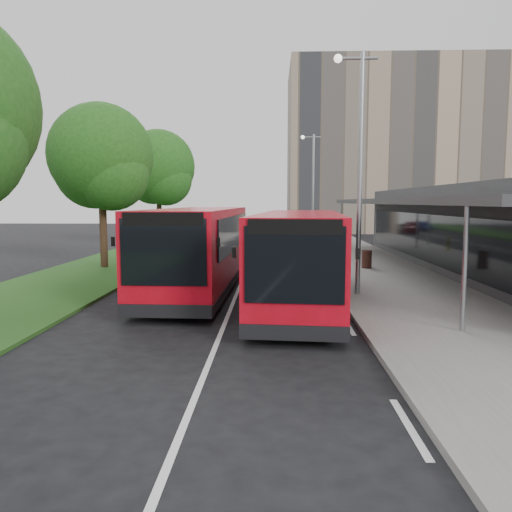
{
  "coord_description": "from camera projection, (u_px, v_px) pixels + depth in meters",
  "views": [
    {
      "loc": [
        1.31,
        -15.03,
        3.27
      ],
      "look_at": [
        0.73,
        1.26,
        1.5
      ],
      "focal_mm": 35.0,
      "sensor_mm": 36.0,
      "label": 1
    }
  ],
  "objects": [
    {
      "name": "ground",
      "position": [
        231.0,
        309.0,
        15.33
      ],
      "size": [
        120.0,
        120.0,
        0.0
      ],
      "primitive_type": "plane",
      "color": "black",
      "rests_on": "ground"
    },
    {
      "name": "station_building",
      "position": [
        483.0,
        229.0,
        22.68
      ],
      "size": [
        7.7,
        26.0,
        4.0
      ],
      "color": "#2A2A2C",
      "rests_on": "ground"
    },
    {
      "name": "car_far",
      "position": [
        248.0,
        226.0,
        57.95
      ],
      "size": [
        1.14,
        3.14,
        1.03
      ],
      "primitive_type": "imported",
      "rotation": [
        0.0,
        0.0,
        -0.02
      ],
      "color": "navy",
      "rests_on": "ground"
    },
    {
      "name": "lamp_post_near",
      "position": [
        358.0,
        158.0,
        16.66
      ],
      "size": [
        1.44,
        0.28,
        8.0
      ],
      "color": "gray",
      "rests_on": "pavement"
    },
    {
      "name": "bollard",
      "position": [
        323.0,
        244.0,
        32.02
      ],
      "size": [
        0.16,
        0.16,
        0.91
      ],
      "primitive_type": "cylinder",
      "rotation": [
        0.0,
        0.0,
        -0.11
      ],
      "color": "#FFF80D",
      "rests_on": "pavement"
    },
    {
      "name": "car_near",
      "position": [
        273.0,
        227.0,
        52.58
      ],
      "size": [
        2.6,
        4.25,
        1.35
      ],
      "primitive_type": "imported",
      "rotation": [
        0.0,
        0.0,
        0.27
      ],
      "color": "#500B16",
      "rests_on": "ground"
    },
    {
      "name": "office_block",
      "position": [
        388.0,
        150.0,
        55.59
      ],
      "size": [
        22.0,
        12.0,
        18.0
      ],
      "primitive_type": "cube",
      "color": "tan",
      "rests_on": "ground"
    },
    {
      "name": "pavement",
      "position": [
        340.0,
        248.0,
        34.98
      ],
      "size": [
        5.0,
        80.0,
        0.15
      ],
      "primitive_type": "cube",
      "color": "slate",
      "rests_on": "ground"
    },
    {
      "name": "kerb_dashes",
      "position": [
        303.0,
        250.0,
        34.09
      ],
      "size": [
        0.12,
        56.0,
        0.01
      ],
      "color": "silver",
      "rests_on": "ground"
    },
    {
      "name": "tree_mid",
      "position": [
        101.0,
        163.0,
        24.01
      ],
      "size": [
        4.97,
        4.97,
        7.99
      ],
      "color": "#301F13",
      "rests_on": "ground"
    },
    {
      "name": "grass_verge",
      "position": [
        157.0,
        247.0,
        35.44
      ],
      "size": [
        5.0,
        80.0,
        0.1
      ],
      "primitive_type": "cube",
      "color": "#214A17",
      "rests_on": "ground"
    },
    {
      "name": "lamp_post_far",
      "position": [
        312.0,
        182.0,
        36.53
      ],
      "size": [
        1.44,
        0.28,
        8.0
      ],
      "color": "gray",
      "rests_on": "pavement"
    },
    {
      "name": "tree_far",
      "position": [
        158.0,
        172.0,
        35.9
      ],
      "size": [
        5.25,
        5.25,
        8.44
      ],
      "color": "#301F13",
      "rests_on": "ground"
    },
    {
      "name": "bus_main",
      "position": [
        300.0,
        257.0,
        15.96
      ],
      "size": [
        3.41,
        10.5,
        2.93
      ],
      "rotation": [
        0.0,
        0.0,
        -0.08
      ],
      "color": "red",
      "rests_on": "ground"
    },
    {
      "name": "bus_second",
      "position": [
        199.0,
        249.0,
        18.29
      ],
      "size": [
        3.02,
        10.77,
        3.03
      ],
      "rotation": [
        0.0,
        0.0,
        -0.03
      ],
      "color": "red",
      "rests_on": "ground"
    },
    {
      "name": "litter_bin",
      "position": [
        367.0,
        259.0,
        23.63
      ],
      "size": [
        0.63,
        0.63,
        0.85
      ],
      "primitive_type": "cylinder",
      "rotation": [
        0.0,
        0.0,
        0.43
      ],
      "color": "#3B1F18",
      "rests_on": "pavement"
    },
    {
      "name": "lane_centre_line",
      "position": [
        252.0,
        256.0,
        30.23
      ],
      "size": [
        0.12,
        70.0,
        0.01
      ],
      "primitive_type": "cube",
      "color": "silver",
      "rests_on": "ground"
    }
  ]
}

